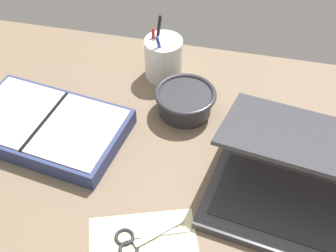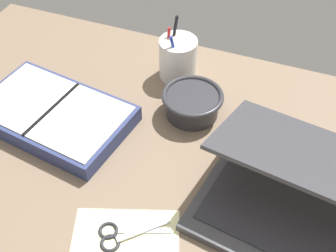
{
  "view_description": "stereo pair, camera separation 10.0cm",
  "coord_description": "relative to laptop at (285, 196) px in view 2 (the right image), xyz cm",
  "views": [
    {
      "loc": [
        14.19,
        -57.79,
        80.87
      ],
      "look_at": [
        -1.38,
        10.72,
        9.0
      ],
      "focal_mm": 50.0,
      "sensor_mm": 36.0,
      "label": 1
    },
    {
      "loc": [
        23.79,
        -54.87,
        80.87
      ],
      "look_at": [
        -1.38,
        10.72,
        9.0
      ],
      "focal_mm": 50.0,
      "sensor_mm": 36.0,
      "label": 2
    }
  ],
  "objects": [
    {
      "name": "desk_top",
      "position": [
        -25.82,
        -2.8,
        -6.12
      ],
      "size": [
        140.0,
        100.0,
        2.0
      ],
      "primitive_type": "cube",
      "color": "#75604C",
      "rests_on": "ground"
    },
    {
      "name": "planner",
      "position": [
        -55.29,
        6.12,
        -2.98
      ],
      "size": [
        38.04,
        26.81,
        4.48
      ],
      "rotation": [
        0.0,
        0.0,
        -0.15
      ],
      "color": "navy",
      "rests_on": "desk_top"
    },
    {
      "name": "scissors",
      "position": [
        -27.93,
        -16.7,
        -4.78
      ],
      "size": [
        13.5,
        10.96,
        0.8
      ],
      "rotation": [
        0.0,
        0.0,
        0.58
      ],
      "color": "#B7B7BC",
      "rests_on": "desk_top"
    },
    {
      "name": "pen_cup",
      "position": [
        -34.06,
        32.88,
        0.35
      ],
      "size": [
        9.73,
        9.73,
        16.22
      ],
      "color": "white",
      "rests_on": "desk_top"
    },
    {
      "name": "bowl",
      "position": [
        -25.87,
        20.46,
        -1.71
      ],
      "size": [
        14.73,
        14.73,
        6.15
      ],
      "color": "#2D2D33",
      "rests_on": "desk_top"
    },
    {
      "name": "laptop",
      "position": [
        0.0,
        0.0,
        0.0
      ],
      "size": [
        36.52,
        35.29,
        16.31
      ],
      "rotation": [
        0.0,
        0.0,
        -0.15
      ],
      "color": "#38383D",
      "rests_on": "desk_top"
    }
  ]
}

